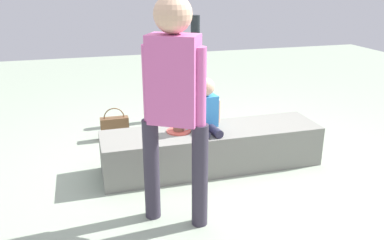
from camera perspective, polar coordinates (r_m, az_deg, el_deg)
ground_plane at (r=3.74m, az=2.88°, el=-6.71°), size 12.00×12.00×0.00m
concrete_ledge at (r=3.66m, az=2.93°, el=-4.10°), size 2.02×0.51×0.37m
child_seated at (r=3.49m, az=1.98°, el=1.71°), size 0.28×0.33×0.48m
adult_standing at (r=2.58m, az=-2.61°, el=3.72°), size 0.42×0.33×1.59m
cake_plate at (r=3.53m, az=-1.94°, el=-1.36°), size 0.22×0.22×0.07m
gift_bag at (r=4.14m, az=4.77°, el=-2.17°), size 0.22×0.08×0.29m
railing_post at (r=4.93m, az=0.46°, el=5.93°), size 0.36×0.36×1.27m
water_bottle_near_gift at (r=4.31m, az=10.28°, el=-1.92°), size 0.06×0.06×0.21m
cake_box_white at (r=4.53m, az=-4.59°, el=-1.05°), size 0.29×0.33×0.13m
handbag_black_leather at (r=4.06m, az=-3.57°, el=-2.82°), size 0.32×0.11×0.32m
handbag_brown_canvas at (r=4.40m, az=-11.12°, el=-1.07°), size 0.30×0.11×0.36m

